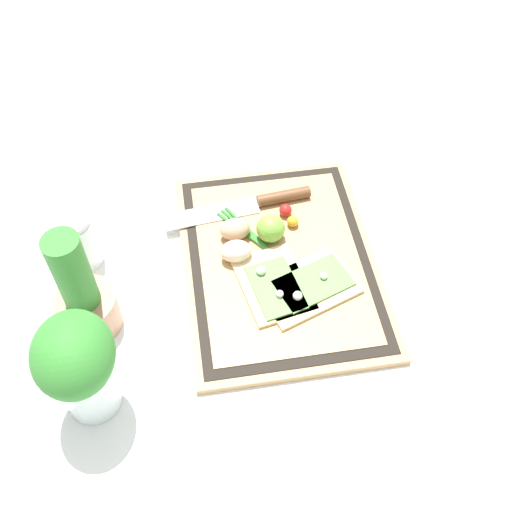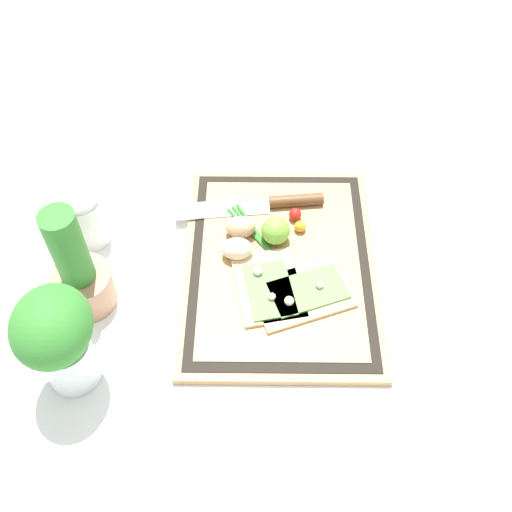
% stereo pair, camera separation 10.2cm
% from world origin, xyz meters
% --- Properties ---
extents(ground_plane, '(6.00, 6.00, 0.00)m').
position_xyz_m(ground_plane, '(0.00, 0.00, 0.00)').
color(ground_plane, white).
extents(cutting_board, '(0.44, 0.33, 0.02)m').
position_xyz_m(cutting_board, '(0.00, 0.00, 0.01)').
color(cutting_board, tan).
rests_on(cutting_board, ground_plane).
extents(pizza_slice_near, '(0.15, 0.18, 0.02)m').
position_xyz_m(pizza_slice_near, '(-0.07, -0.04, 0.02)').
color(pizza_slice_near, '#DBBC7F').
rests_on(pizza_slice_near, cutting_board).
extents(pizza_slice_far, '(0.16, 0.13, 0.02)m').
position_xyz_m(pizza_slice_far, '(-0.06, 0.02, 0.02)').
color(pizza_slice_far, '#DBBC7F').
rests_on(pizza_slice_far, cutting_board).
extents(knife, '(0.06, 0.28, 0.02)m').
position_xyz_m(knife, '(0.13, 0.01, 0.02)').
color(knife, silver).
rests_on(knife, cutting_board).
extents(egg_brown, '(0.04, 0.05, 0.04)m').
position_xyz_m(egg_brown, '(0.06, 0.07, 0.04)').
color(egg_brown, tan).
rests_on(egg_brown, cutting_board).
extents(egg_pink, '(0.04, 0.05, 0.04)m').
position_xyz_m(egg_pink, '(0.01, 0.07, 0.04)').
color(egg_pink, beige).
rests_on(egg_pink, cutting_board).
extents(lime, '(0.05, 0.05, 0.05)m').
position_xyz_m(lime, '(0.05, 0.01, 0.04)').
color(lime, '#70A838').
rests_on(lime, cutting_board).
extents(cherry_tomato_red, '(0.02, 0.02, 0.02)m').
position_xyz_m(cherry_tomato_red, '(0.10, -0.03, 0.03)').
color(cherry_tomato_red, red).
rests_on(cherry_tomato_red, cutting_board).
extents(cherry_tomato_yellow, '(0.02, 0.02, 0.02)m').
position_xyz_m(cherry_tomato_yellow, '(0.07, -0.04, 0.03)').
color(cherry_tomato_yellow, gold).
rests_on(cherry_tomato_yellow, cutting_board).
extents(scallion_bunch, '(0.23, 0.17, 0.01)m').
position_xyz_m(scallion_bunch, '(0.01, 0.01, 0.02)').
color(scallion_bunch, '#2D7528').
rests_on(scallion_bunch, cutting_board).
extents(herb_pot, '(0.10, 0.10, 0.21)m').
position_xyz_m(herb_pot, '(-0.07, 0.32, 0.07)').
color(herb_pot, '#AD7A5B').
rests_on(herb_pot, ground_plane).
extents(sauce_jar, '(0.08, 0.08, 0.11)m').
position_xyz_m(sauce_jar, '(0.07, 0.34, 0.05)').
color(sauce_jar, silver).
rests_on(sauce_jar, ground_plane).
extents(herb_glass, '(0.13, 0.11, 0.19)m').
position_xyz_m(herb_glass, '(-0.21, 0.32, 0.12)').
color(herb_glass, silver).
rests_on(herb_glass, ground_plane).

